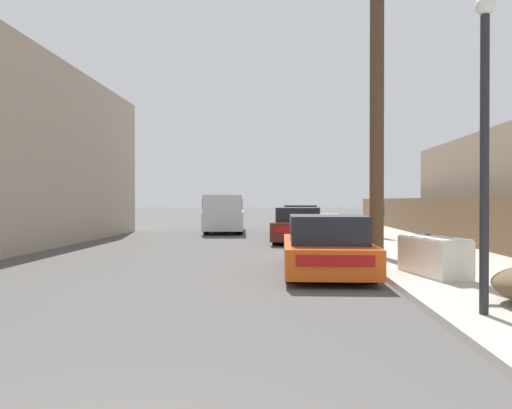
# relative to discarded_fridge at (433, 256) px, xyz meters

# --- Properties ---
(sidewalk_curb) EXTENTS (4.20, 63.00, 0.12)m
(sidewalk_curb) POSITION_rel_discarded_fridge_xyz_m (1.11, 15.26, -0.45)
(sidewalk_curb) COLOR #ADA89E
(sidewalk_curb) RESTS_ON ground
(discarded_fridge) EXTENTS (1.09, 1.87, 0.81)m
(discarded_fridge) POSITION_rel_discarded_fridge_xyz_m (0.00, 0.00, 0.00)
(discarded_fridge) COLOR silver
(discarded_fridge) RESTS_ON sidewalk_curb
(parked_sports_car_red) EXTENTS (1.85, 4.42, 1.32)m
(parked_sports_car_red) POSITION_rel_discarded_fridge_xyz_m (-2.11, 0.93, 0.09)
(parked_sports_car_red) COLOR #E05114
(parked_sports_car_red) RESTS_ON ground
(car_parked_mid) EXTENTS (2.25, 4.35, 1.37)m
(car_parked_mid) POSITION_rel_discarded_fridge_xyz_m (-2.40, 9.33, 0.13)
(car_parked_mid) COLOR #5B1E19
(car_parked_mid) RESTS_ON ground
(car_parked_far) EXTENTS (1.88, 4.37, 1.39)m
(car_parked_far) POSITION_rel_discarded_fridge_xyz_m (-2.17, 15.47, 0.14)
(car_parked_far) COLOR black
(car_parked_far) RESTS_ON ground
(pickup_truck) EXTENTS (2.36, 5.99, 1.89)m
(pickup_truck) POSITION_rel_discarded_fridge_xyz_m (-6.00, 14.73, 0.43)
(pickup_truck) COLOR silver
(pickup_truck) RESTS_ON ground
(utility_pole) EXTENTS (1.80, 0.38, 8.44)m
(utility_pole) POSITION_rel_discarded_fridge_xyz_m (-0.52, 3.35, 3.90)
(utility_pole) COLOR #4C3826
(utility_pole) RESTS_ON sidewalk_curb
(street_lamp) EXTENTS (0.26, 0.26, 4.26)m
(street_lamp) POSITION_rel_discarded_fridge_xyz_m (-0.38, -3.50, 2.11)
(street_lamp) COLOR #232326
(street_lamp) RESTS_ON sidewalk_curb
(wooden_fence) EXTENTS (0.08, 35.31, 1.63)m
(wooden_fence) POSITION_rel_discarded_fridge_xyz_m (3.06, 9.91, 0.42)
(wooden_fence) COLOR brown
(wooden_fence) RESTS_ON sidewalk_curb
(pedestrian) EXTENTS (0.34, 0.34, 1.61)m
(pedestrian) POSITION_rel_discarded_fridge_xyz_m (0.89, 10.07, 0.43)
(pedestrian) COLOR #282D42
(pedestrian) RESTS_ON sidewalk_curb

